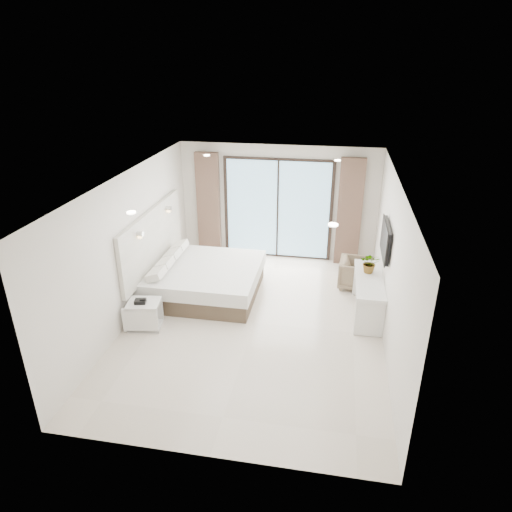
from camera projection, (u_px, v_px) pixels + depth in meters
The scene contains 8 objects.
ground at pixel (254, 323), 8.44m from camera, with size 6.20×6.20×0.00m, color beige.
room_shell at pixel (252, 226), 8.59m from camera, with size 4.62×6.22×2.72m.
bed at pixel (204, 279), 9.34m from camera, with size 2.19×2.08×0.75m.
nightstand at pixel (145, 314), 8.22m from camera, with size 0.63×0.55×0.51m.
phone at pixel (140, 301), 8.07m from camera, with size 0.20×0.15×0.07m, color black.
console_desk at pixel (369, 288), 8.49m from camera, with size 0.51×1.64×0.77m.
plant at pixel (370, 265), 8.56m from camera, with size 0.36×0.40×0.31m, color #33662D.
armchair at pixel (356, 272), 9.60m from camera, with size 0.67×0.63×0.69m, color #827655.
Camera 1 is at (1.29, -7.06, 4.60)m, focal length 32.00 mm.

